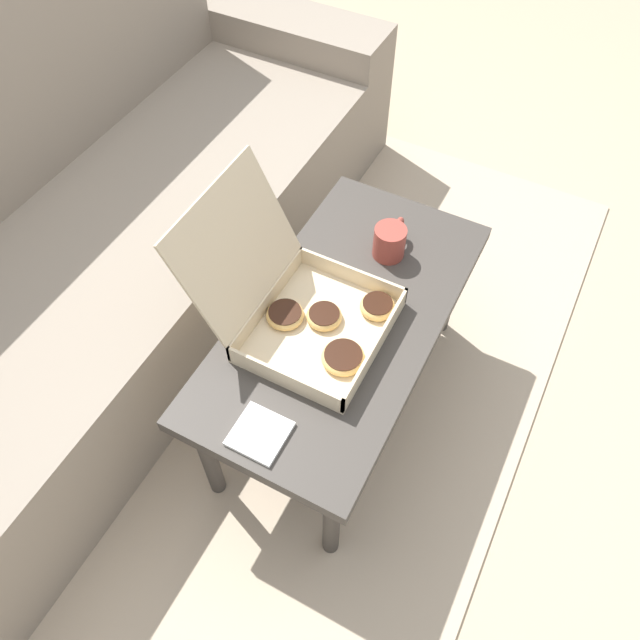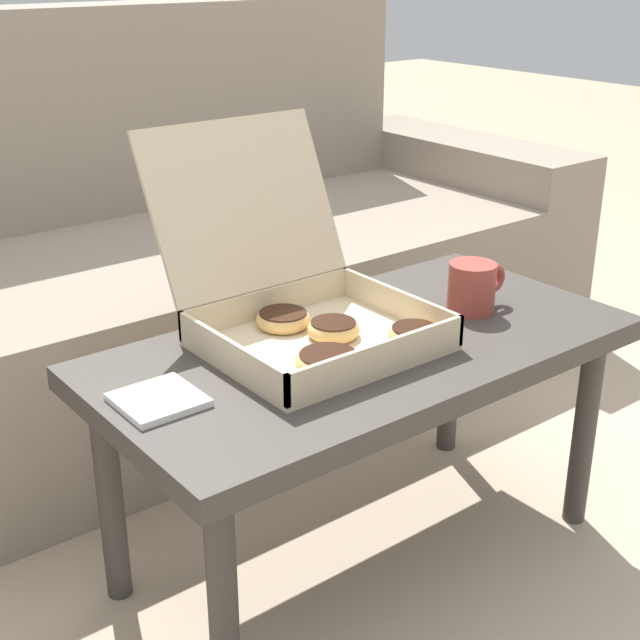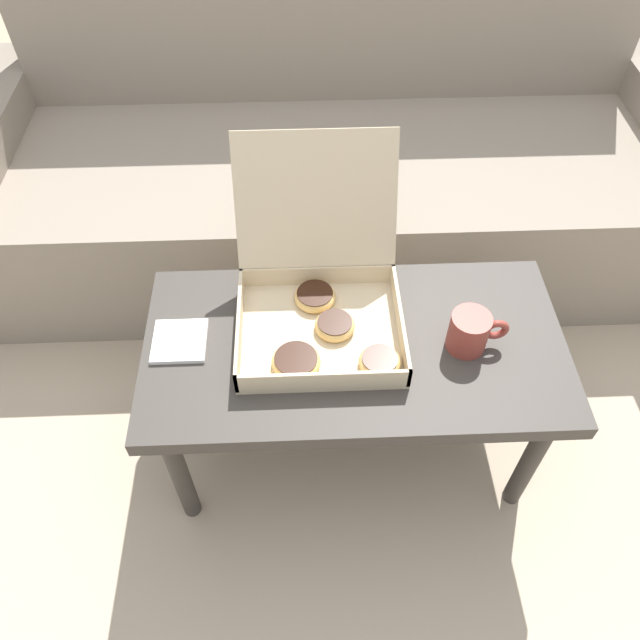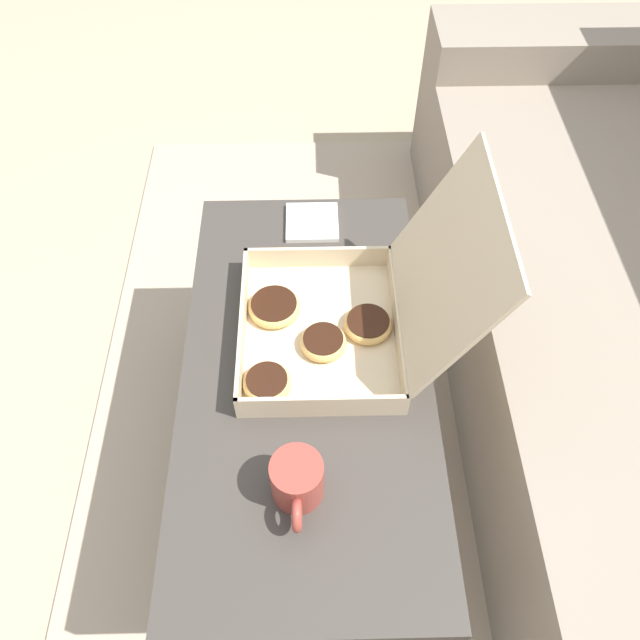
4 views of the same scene
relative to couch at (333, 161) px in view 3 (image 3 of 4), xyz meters
name	(u,v)px [view 3 (image 3 of 4)]	position (x,y,z in m)	size (l,w,h in m)	color
ground_plane	(347,432)	(0.00, -0.84, -0.31)	(12.00, 12.00, 0.00)	tan
area_rug	(341,347)	(0.00, -0.54, -0.31)	(2.55, 1.79, 0.01)	tan
couch	(333,161)	(0.00, 0.00, 0.00)	(2.43, 0.87, 0.96)	gray
coffee_table	(354,357)	(0.00, -0.88, 0.09)	(0.95, 0.48, 0.46)	#3D3833
pastry_box	(322,301)	(-0.07, -0.81, 0.21)	(0.37, 0.45, 0.35)	beige
coffee_mug	(470,332)	(0.25, -0.89, 0.19)	(0.13, 0.09, 0.09)	#993D33
napkin_stack	(180,341)	(-0.39, -0.86, 0.15)	(0.12, 0.12, 0.01)	white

